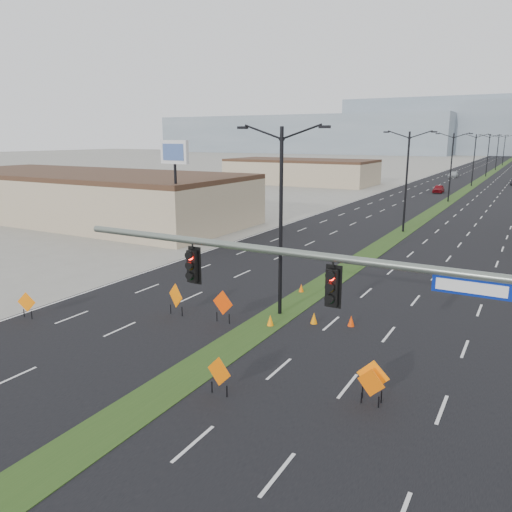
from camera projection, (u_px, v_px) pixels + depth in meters
The scene contains 28 objects.
ground at pixel (123, 419), 17.21m from camera, with size 600.00×600.00×0.00m, color gray.
road_surface at pixel (474, 185), 101.90m from camera, with size 25.00×400.00×0.02m, color black.
median_strip at pixel (474, 185), 101.90m from camera, with size 2.00×400.00×0.04m, color #254217.
building_sw_near at pixel (84, 198), 58.78m from camera, with size 40.00×16.00×5.00m, color tan.
building_sw_far at pixel (301, 173), 103.98m from camera, with size 30.00×14.00×4.50m, color tan.
mesa_west at pixel (302, 134), 309.17m from camera, with size 180.00×50.00×22.00m, color gray.
mesa_backdrop at pixel (467, 126), 298.85m from camera, with size 140.00×50.00×32.00m, color gray.
signal_mast at pixel (395, 312), 13.70m from camera, with size 16.30×0.60×8.00m.
streetlight_0 at pixel (281, 216), 26.12m from camera, with size 5.15×0.24×10.02m.
streetlight_1 at pixel (407, 179), 49.83m from camera, with size 5.15×0.24×10.02m.
streetlight_2 at pixel (451, 165), 73.54m from camera, with size 5.15×0.24×10.02m.
streetlight_3 at pixel (474, 158), 97.26m from camera, with size 5.15×0.24×10.02m.
streetlight_4 at pixel (488, 154), 120.97m from camera, with size 5.15×0.24×10.02m.
streetlight_5 at pixel (497, 151), 144.68m from camera, with size 5.15×0.24×10.02m.
streetlight_6 at pixel (504, 149), 168.40m from camera, with size 5.15×0.24×10.02m.
car_left at pixel (439, 189), 86.76m from camera, with size 1.64×4.07×1.39m, color maroon.
car_far at pixel (453, 175), 119.74m from camera, with size 1.86×4.58×1.33m, color #AEB4B8.
construction_sign_0 at pixel (27, 303), 26.58m from camera, with size 1.05×0.35×1.44m.
construction_sign_1 at pixel (176, 297), 26.95m from camera, with size 1.27×0.54×1.80m.
construction_sign_2 at pixel (223, 304), 25.87m from camera, with size 1.31×0.21×1.76m.
construction_sign_3 at pixel (219, 373), 18.59m from camera, with size 1.15×0.25×1.54m.
construction_sign_4 at pixel (371, 384), 17.85m from camera, with size 1.08×0.26×1.46m.
construction_sign_5 at pixel (373, 377), 18.16m from camera, with size 1.22×0.07×1.62m.
cone_0 at pixel (314, 318), 25.89m from camera, with size 0.37×0.37×0.62m, color orange.
cone_1 at pixel (351, 321), 25.54m from camera, with size 0.35×0.35×0.59m, color #E23904.
cone_2 at pixel (270, 321), 25.55m from camera, with size 0.37×0.37×0.61m, color orange.
cone_3 at pixel (301, 288), 31.14m from camera, with size 0.33×0.33×0.54m, color #F56205.
pole_sign_west at pixel (175, 160), 43.04m from camera, with size 3.02×0.66×9.21m.
Camera 1 is at (11.59, -11.18, 9.47)m, focal length 35.00 mm.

